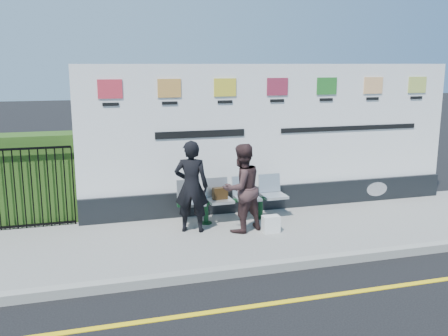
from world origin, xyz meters
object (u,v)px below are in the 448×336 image
object	(u,v)px
bench	(234,209)
woman_left	(191,186)
billboard	(275,147)
woman_right	(242,188)

from	to	relation	value
bench	woman_left	world-z (taller)	woman_left
billboard	bench	world-z (taller)	billboard
woman_left	billboard	bearing A→B (deg)	-133.22
billboard	woman_left	xyz separation A→B (m)	(-2.00, -1.01, -0.46)
billboard	woman_right	xyz separation A→B (m)	(-1.13, -1.25, -0.49)
woman_left	woman_right	size ratio (longest dim) A/B	1.04
billboard	bench	xyz separation A→B (m)	(-1.08, -0.64, -1.07)
bench	woman_right	distance (m)	0.84
woman_right	woman_left	bearing A→B (deg)	-35.81
billboard	bench	size ratio (longest dim) A/B	3.75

